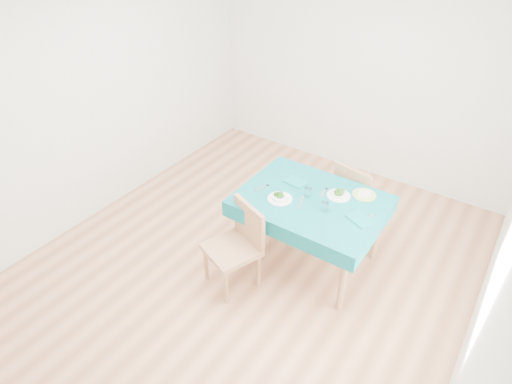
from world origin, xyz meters
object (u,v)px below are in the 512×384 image
Objects in this scene: table at (308,230)px; bowl_far at (339,193)px; chair_near at (231,239)px; side_plate at (364,195)px; chair_far at (360,188)px; bowl_near at (280,196)px.

bowl_far reaches higher than table.
chair_near is at bearing -124.96° from bowl_far.
bowl_far is 0.25m from side_plate.
chair_near is 1.58m from chair_far.
bowl_near is at bearing -140.20° from bowl_far.
chair_near is 1.04× the size of chair_far.
table is 5.96× the size of side_plate.
bowl_near is (0.19, 0.52, 0.24)m from chair_near.
chair_far is (0.62, 1.45, -0.02)m from chair_near.
bowl_near is 1.04× the size of side_plate.
table is 5.74× the size of bowl_near.
bowl_far is at bearing -142.03° from side_plate.
bowl_near is at bearing -140.75° from side_plate.
bowl_far is at bearing 99.81° from chair_far.
chair_far is at bearing 75.58° from table.
chair_near is 1.10m from bowl_far.
chair_far reaches higher than bowl_far.
bowl_near is at bearing -144.63° from table.
bowl_far is (0.61, 0.88, 0.24)m from chair_near.
bowl_near is at bearing 90.76° from chair_near.
chair_near is at bearing -121.61° from table.
chair_near reaches higher than table.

